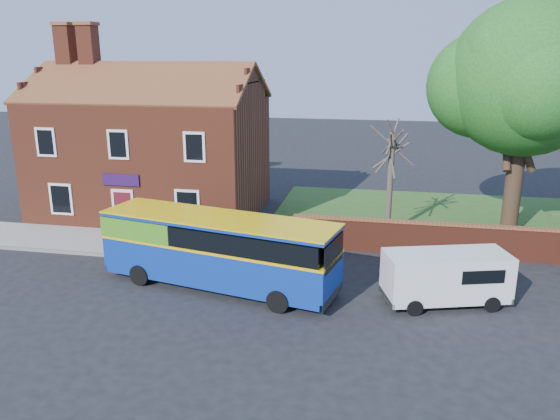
# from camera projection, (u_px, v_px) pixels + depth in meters

# --- Properties ---
(ground) EXTENTS (120.00, 120.00, 0.00)m
(ground) POSITION_uv_depth(u_px,v_px,m) (208.00, 306.00, 20.14)
(ground) COLOR black
(ground) RESTS_ON ground
(pavement) EXTENTS (18.00, 3.50, 0.12)m
(pavement) POSITION_uv_depth(u_px,v_px,m) (109.00, 242.00, 26.83)
(pavement) COLOR gray
(pavement) RESTS_ON ground
(kerb) EXTENTS (18.00, 0.15, 0.14)m
(kerb) POSITION_uv_depth(u_px,v_px,m) (91.00, 254.00, 25.18)
(kerb) COLOR slate
(kerb) RESTS_ON ground
(grass_strip) EXTENTS (26.00, 12.00, 0.04)m
(grass_strip) POSITION_uv_depth(u_px,v_px,m) (509.00, 222.00, 30.01)
(grass_strip) COLOR #426B28
(grass_strip) RESTS_ON ground
(shop_building) EXTENTS (12.30, 8.13, 10.50)m
(shop_building) POSITION_uv_depth(u_px,v_px,m) (152.00, 154.00, 31.32)
(shop_building) COLOR brown
(shop_building) RESTS_ON ground
(boundary_wall) EXTENTS (22.00, 0.38, 1.60)m
(boundary_wall) POSITION_uv_depth(u_px,v_px,m) (538.00, 245.00, 24.13)
(boundary_wall) COLOR maroon
(boundary_wall) RESTS_ON ground
(bus) EXTENTS (9.81, 4.40, 2.90)m
(bus) POSITION_uv_depth(u_px,v_px,m) (212.00, 247.00, 21.50)
(bus) COLOR #0D3097
(bus) RESTS_ON ground
(van_near) EXTENTS (4.82, 3.01, 1.97)m
(van_near) POSITION_uv_depth(u_px,v_px,m) (446.00, 276.00, 20.09)
(van_near) COLOR white
(van_near) RESTS_ON ground
(large_tree) EXTENTS (9.53, 7.54, 11.63)m
(large_tree) POSITION_uv_depth(u_px,v_px,m) (527.00, 83.00, 26.37)
(large_tree) COLOR black
(large_tree) RESTS_ON ground
(bare_tree) EXTENTS (2.11, 2.51, 5.62)m
(bare_tree) POSITION_uv_depth(u_px,v_px,m) (390.00, 180.00, 27.38)
(bare_tree) COLOR #4C4238
(bare_tree) RESTS_ON ground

